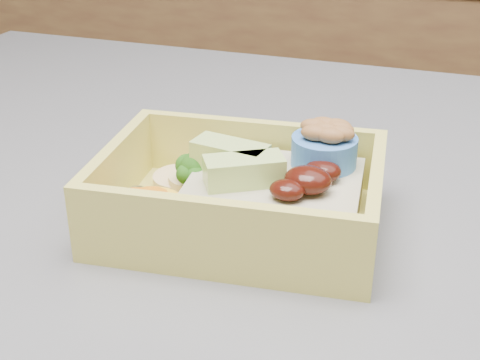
% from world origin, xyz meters
% --- Properties ---
extents(bento_box, '(0.21, 0.16, 0.07)m').
position_xyz_m(bento_box, '(-0.10, -0.10, 0.95)').
color(bento_box, '#D4CA57').
rests_on(bento_box, island).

